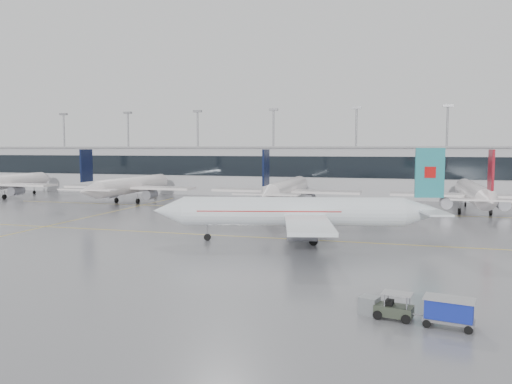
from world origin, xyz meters
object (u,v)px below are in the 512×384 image
(air_canada_jet, at_px, (302,212))
(baggage_cart, at_px, (449,310))
(gse_unit, at_px, (369,305))
(baggage_tug, at_px, (394,309))

(air_canada_jet, relative_size, baggage_cart, 10.74)
(baggage_cart, distance_m, gse_unit, 5.40)
(air_canada_jet, bearing_deg, baggage_cart, 105.07)
(air_canada_jet, bearing_deg, gse_unit, 96.88)
(baggage_tug, bearing_deg, gse_unit, 173.79)
(gse_unit, bearing_deg, baggage_cart, 6.86)
(baggage_cart, xyz_separation_m, gse_unit, (-5.24, 1.22, -0.52))
(baggage_cart, bearing_deg, baggage_tug, -180.00)
(air_canada_jet, relative_size, baggage_tug, 9.48)
(baggage_tug, xyz_separation_m, baggage_cart, (3.53, -0.69, 0.50))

